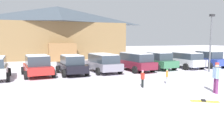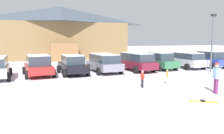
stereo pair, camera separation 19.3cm
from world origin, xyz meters
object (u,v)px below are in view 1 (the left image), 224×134
at_px(parked_black_sedan, 72,65).
at_px(parked_maroon_van, 135,61).
at_px(parked_grey_wagon, 103,62).
at_px(skier_adult_in_blue_parka, 216,76).
at_px(parked_green_coupe, 158,61).
at_px(skier_child_in_orange_jacket, 167,76).
at_px(ski_lodge, 58,32).
at_px(lamp_post, 211,40).
at_px(parked_silver_wagon, 185,59).
at_px(parked_blue_hatchback, 207,59).
at_px(skier_child_in_red_jacket, 143,78).
at_px(pair_of_skis, 204,101).
at_px(parked_red_sedan, 37,66).

relative_size(parked_black_sedan, parked_maroon_van, 0.90).
relative_size(parked_grey_wagon, skier_adult_in_blue_parka, 2.73).
xyz_separation_m(parked_maroon_van, parked_green_coupe, (2.62, 0.22, -0.07)).
distance_m(parked_maroon_van, skier_adult_in_blue_parka, 9.16).
bearing_deg(skier_child_in_orange_jacket, ski_lodge, 98.92).
distance_m(parked_green_coupe, lamp_post, 5.02).
bearing_deg(parked_green_coupe, parked_silver_wagon, -4.87).
height_order(parked_maroon_van, parked_blue_hatchback, parked_blue_hatchback).
distance_m(parked_blue_hatchback, skier_child_in_red_jacket, 12.95).
bearing_deg(skier_child_in_orange_jacket, parked_black_sedan, 128.57).
bearing_deg(skier_adult_in_blue_parka, skier_child_in_red_jacket, 137.31).
bearing_deg(parked_grey_wagon, parked_blue_hatchback, -2.15).
distance_m(ski_lodge, pair_of_skis, 27.37).
height_order(parked_blue_hatchback, skier_child_in_red_jacket, parked_blue_hatchback).
height_order(parked_grey_wagon, lamp_post, lamp_post).
height_order(parked_green_coupe, skier_child_in_orange_jacket, parked_green_coupe).
distance_m(parked_grey_wagon, skier_child_in_red_jacket, 6.67).
relative_size(parked_maroon_van, pair_of_skis, 3.73).
relative_size(parked_black_sedan, lamp_post, 0.83).
relative_size(parked_grey_wagon, pair_of_skis, 3.64).
height_order(parked_blue_hatchback, skier_adult_in_blue_parka, parked_blue_hatchback).
bearing_deg(parked_blue_hatchback, pair_of_skis, -135.57).
bearing_deg(parked_red_sedan, skier_child_in_orange_jacket, -40.16).
relative_size(parked_green_coupe, pair_of_skis, 3.35).
height_order(parked_red_sedan, parked_silver_wagon, parked_red_sedan).
height_order(parked_grey_wagon, skier_child_in_orange_jacket, parked_grey_wagon).
height_order(skier_adult_in_blue_parka, skier_child_in_orange_jacket, skier_adult_in_blue_parka).
bearing_deg(parked_grey_wagon, skier_adult_in_blue_parka, -71.49).
xyz_separation_m(parked_red_sedan, parked_green_coupe, (11.20, -0.07, -0.00)).
bearing_deg(parked_silver_wagon, skier_child_in_red_jacket, -143.05).
height_order(parked_blue_hatchback, skier_child_in_orange_jacket, parked_blue_hatchback).
xyz_separation_m(parked_red_sedan, parked_grey_wagon, (5.48, -0.07, 0.05)).
relative_size(ski_lodge, skier_child_in_red_jacket, 19.40).
relative_size(skier_child_in_orange_jacket, pair_of_skis, 0.79).
distance_m(parked_maroon_van, skier_child_in_red_jacket, 7.07).
distance_m(parked_black_sedan, parked_silver_wagon, 11.51).
height_order(ski_lodge, parked_grey_wagon, ski_lodge).
distance_m(parked_black_sedan, parked_grey_wagon, 2.81).
bearing_deg(parked_maroon_van, parked_green_coupe, 4.89).
xyz_separation_m(parked_red_sedan, parked_blue_hatchback, (17.02, -0.50, 0.01)).
height_order(parked_grey_wagon, parked_maroon_van, parked_maroon_van).
bearing_deg(parked_green_coupe, parked_grey_wagon, 179.99).
bearing_deg(skier_adult_in_blue_parka, lamp_post, 46.59).
bearing_deg(lamp_post, skier_adult_in_blue_parka, -133.41).
xyz_separation_m(parked_black_sedan, skier_child_in_red_jacket, (2.99, -6.50, -0.23)).
bearing_deg(parked_black_sedan, lamp_post, -14.49).
bearing_deg(ski_lodge, parked_grey_wagon, -85.02).
relative_size(parked_red_sedan, skier_child_in_orange_jacket, 4.41).
relative_size(parked_red_sedan, skier_child_in_red_jacket, 4.17).
relative_size(parked_grey_wagon, skier_child_in_red_jacket, 4.34).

